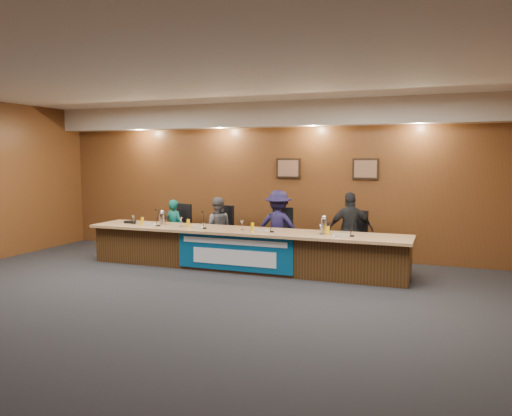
# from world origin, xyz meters

# --- Properties ---
(floor) EXTENTS (10.00, 10.00, 0.00)m
(floor) POSITION_xyz_m (0.00, 0.00, 0.00)
(floor) COLOR black
(floor) RESTS_ON ground
(ceiling) EXTENTS (10.00, 8.00, 0.04)m
(ceiling) POSITION_xyz_m (0.00, 0.00, 3.20)
(ceiling) COLOR silver
(ceiling) RESTS_ON wall_back
(wall_back) EXTENTS (10.00, 0.04, 3.20)m
(wall_back) POSITION_xyz_m (0.00, 4.00, 1.60)
(wall_back) COLOR #593217
(wall_back) RESTS_ON floor
(soffit) EXTENTS (10.00, 0.50, 0.50)m
(soffit) POSITION_xyz_m (0.00, 3.75, 2.95)
(soffit) COLOR beige
(soffit) RESTS_ON wall_back
(dais_body) EXTENTS (6.00, 0.80, 0.70)m
(dais_body) POSITION_xyz_m (0.00, 2.40, 0.35)
(dais_body) COLOR #3E2611
(dais_body) RESTS_ON floor
(dais_top) EXTENTS (6.10, 0.95, 0.05)m
(dais_top) POSITION_xyz_m (0.00, 2.35, 0.72)
(dais_top) COLOR #AC8055
(dais_top) RESTS_ON dais_body
(banner) EXTENTS (2.20, 0.02, 0.65)m
(banner) POSITION_xyz_m (0.00, 1.99, 0.38)
(banner) COLOR navy
(banner) RESTS_ON dais_body
(banner_text_upper) EXTENTS (2.00, 0.01, 0.10)m
(banner_text_upper) POSITION_xyz_m (0.00, 1.97, 0.58)
(banner_text_upper) COLOR silver
(banner_text_upper) RESTS_ON banner
(banner_text_lower) EXTENTS (1.60, 0.01, 0.28)m
(banner_text_lower) POSITION_xyz_m (0.00, 1.97, 0.30)
(banner_text_lower) COLOR silver
(banner_text_lower) RESTS_ON banner
(wall_photo_left) EXTENTS (0.52, 0.04, 0.42)m
(wall_photo_left) POSITION_xyz_m (0.40, 3.97, 1.85)
(wall_photo_left) COLOR black
(wall_photo_left) RESTS_ON wall_back
(wall_photo_right) EXTENTS (0.52, 0.04, 0.42)m
(wall_photo_right) POSITION_xyz_m (2.00, 3.97, 1.85)
(wall_photo_right) COLOR black
(wall_photo_right) RESTS_ON wall_back
(panelist_a) EXTENTS (0.49, 0.38, 1.19)m
(panelist_a) POSITION_xyz_m (-1.88, 3.15, 0.59)
(panelist_a) COLOR #0B534A
(panelist_a) RESTS_ON floor
(panelist_b) EXTENTS (0.74, 0.66, 1.27)m
(panelist_b) POSITION_xyz_m (-0.88, 3.15, 0.63)
(panelist_b) COLOR #54545A
(panelist_b) RESTS_ON floor
(panelist_c) EXTENTS (0.96, 0.59, 1.44)m
(panelist_c) POSITION_xyz_m (0.45, 3.15, 0.72)
(panelist_c) COLOR #18143A
(panelist_c) RESTS_ON floor
(panelist_d) EXTENTS (0.91, 0.60, 1.44)m
(panelist_d) POSITION_xyz_m (1.87, 3.15, 0.72)
(panelist_d) COLOR black
(panelist_d) RESTS_ON floor
(office_chair_a) EXTENTS (0.61, 0.61, 0.08)m
(office_chair_a) POSITION_xyz_m (-1.88, 3.25, 0.48)
(office_chair_a) COLOR black
(office_chair_a) RESTS_ON floor
(office_chair_b) EXTENTS (0.58, 0.58, 0.08)m
(office_chair_b) POSITION_xyz_m (-0.88, 3.25, 0.48)
(office_chair_b) COLOR black
(office_chair_b) RESTS_ON floor
(office_chair_c) EXTENTS (0.50, 0.50, 0.08)m
(office_chair_c) POSITION_xyz_m (0.45, 3.25, 0.48)
(office_chair_c) COLOR black
(office_chair_c) RESTS_ON floor
(office_chair_d) EXTENTS (0.63, 0.63, 0.08)m
(office_chair_d) POSITION_xyz_m (1.87, 3.25, 0.48)
(office_chair_d) COLOR black
(office_chair_d) RESTS_ON floor
(nameplate_a) EXTENTS (0.24, 0.08, 0.10)m
(nameplate_a) POSITION_xyz_m (-1.86, 2.14, 0.80)
(nameplate_a) COLOR white
(nameplate_a) RESTS_ON dais_top
(microphone_a) EXTENTS (0.07, 0.07, 0.02)m
(microphone_a) POSITION_xyz_m (-1.69, 2.22, 0.76)
(microphone_a) COLOR black
(microphone_a) RESTS_ON dais_top
(juice_glass_a) EXTENTS (0.06, 0.06, 0.15)m
(juice_glass_a) POSITION_xyz_m (-2.09, 2.27, 0.82)
(juice_glass_a) COLOR #FDBA05
(juice_glass_a) RESTS_ON dais_top
(water_glass_a) EXTENTS (0.08, 0.08, 0.18)m
(water_glass_a) POSITION_xyz_m (-2.29, 2.27, 0.84)
(water_glass_a) COLOR silver
(water_glass_a) RESTS_ON dais_top
(nameplate_b) EXTENTS (0.24, 0.08, 0.10)m
(nameplate_b) POSITION_xyz_m (-0.84, 2.13, 0.80)
(nameplate_b) COLOR white
(nameplate_b) RESTS_ON dais_top
(microphone_b) EXTENTS (0.07, 0.07, 0.02)m
(microphone_b) POSITION_xyz_m (-0.70, 2.23, 0.76)
(microphone_b) COLOR black
(microphone_b) RESTS_ON dais_top
(juice_glass_b) EXTENTS (0.06, 0.06, 0.15)m
(juice_glass_b) POSITION_xyz_m (-1.09, 2.32, 0.82)
(juice_glass_b) COLOR #FDBA05
(juice_glass_b) RESTS_ON dais_top
(water_glass_b) EXTENTS (0.08, 0.08, 0.18)m
(water_glass_b) POSITION_xyz_m (-1.25, 2.32, 0.84)
(water_glass_b) COLOR silver
(water_glass_b) RESTS_ON dais_top
(nameplate_c) EXTENTS (0.24, 0.08, 0.10)m
(nameplate_c) POSITION_xyz_m (0.45, 2.11, 0.80)
(nameplate_c) COLOR white
(nameplate_c) RESTS_ON dais_top
(microphone_c) EXTENTS (0.07, 0.07, 0.02)m
(microphone_c) POSITION_xyz_m (0.63, 2.24, 0.76)
(microphone_c) COLOR black
(microphone_c) RESTS_ON dais_top
(juice_glass_c) EXTENTS (0.06, 0.06, 0.15)m
(juice_glass_c) POSITION_xyz_m (0.24, 2.29, 0.82)
(juice_glass_c) COLOR #FDBA05
(juice_glass_c) RESTS_ON dais_top
(water_glass_c) EXTENTS (0.08, 0.08, 0.18)m
(water_glass_c) POSITION_xyz_m (0.04, 2.28, 0.84)
(water_glass_c) COLOR silver
(water_glass_c) RESTS_ON dais_top
(nameplate_d) EXTENTS (0.24, 0.08, 0.10)m
(nameplate_d) POSITION_xyz_m (1.90, 2.09, 0.80)
(nameplate_d) COLOR white
(nameplate_d) RESTS_ON dais_top
(microphone_d) EXTENTS (0.07, 0.07, 0.02)m
(microphone_d) POSITION_xyz_m (2.05, 2.27, 0.76)
(microphone_d) COLOR black
(microphone_d) RESTS_ON dais_top
(juice_glass_d) EXTENTS (0.06, 0.06, 0.15)m
(juice_glass_d) POSITION_xyz_m (1.63, 2.29, 0.82)
(juice_glass_d) COLOR #FDBA05
(juice_glass_d) RESTS_ON dais_top
(water_glass_d) EXTENTS (0.08, 0.08, 0.18)m
(water_glass_d) POSITION_xyz_m (1.51, 2.30, 0.84)
(water_glass_d) COLOR silver
(water_glass_d) RESTS_ON dais_top
(carafe_left) EXTENTS (0.12, 0.12, 0.23)m
(carafe_left) POSITION_xyz_m (-1.74, 2.45, 0.86)
(carafe_left) COLOR silver
(carafe_left) RESTS_ON dais_top
(carafe_right) EXTENTS (0.12, 0.12, 0.26)m
(carafe_right) POSITION_xyz_m (1.53, 2.41, 0.88)
(carafe_right) COLOR silver
(carafe_right) RESTS_ON dais_top
(speakerphone) EXTENTS (0.32, 0.32, 0.05)m
(speakerphone) POSITION_xyz_m (-2.43, 2.40, 0.78)
(speakerphone) COLOR black
(speakerphone) RESTS_ON dais_top
(paper_stack) EXTENTS (0.26, 0.33, 0.01)m
(paper_stack) POSITION_xyz_m (1.84, 2.28, 0.75)
(paper_stack) COLOR white
(paper_stack) RESTS_ON dais_top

